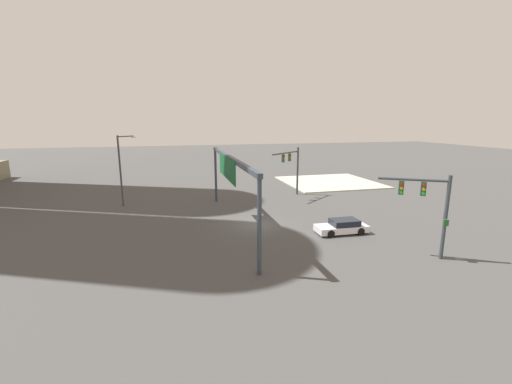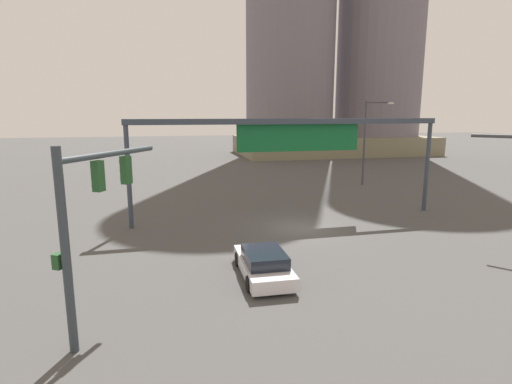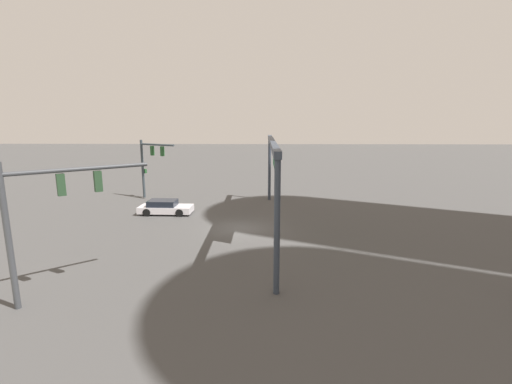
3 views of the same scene
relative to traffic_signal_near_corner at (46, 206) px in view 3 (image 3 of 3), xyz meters
The scene contains 5 objects.
ground_plane 13.72m from the traffic_signal_near_corner, 145.05° to the left, with size 210.26×210.26×0.00m, color #454443.
traffic_signal_near_corner is the anchor object (origin of this frame).
traffic_signal_opposite_side 21.16m from the traffic_signal_near_corner, behind, with size 2.83×4.09×5.98m.
overhead_sign_gantry 14.50m from the traffic_signal_near_corner, 136.80° to the left, with size 20.50×0.43×6.51m.
sedan_car_approaching 15.27m from the traffic_signal_near_corner, behind, with size 2.01×4.51×1.21m.
Camera 3 is at (24.99, 1.75, 7.68)m, focal length 24.68 mm.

